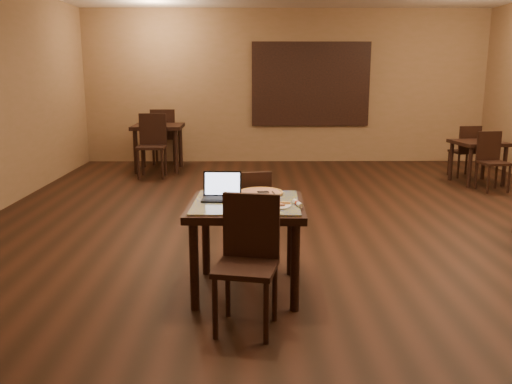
{
  "coord_description": "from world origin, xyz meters",
  "views": [
    {
      "loc": [
        -0.69,
        -5.98,
        1.78
      ],
      "look_at": [
        -0.65,
        -1.79,
        0.85
      ],
      "focal_mm": 38.0,
      "sensor_mm": 36.0,
      "label": 1
    }
  ],
  "objects_px": {
    "laptop": "(222,192)",
    "other_table_a_chair_far": "(466,148)",
    "chair_main_near": "(248,254)",
    "tiled_table": "(246,214)",
    "chair_main_far": "(248,212)",
    "other_table_b": "(158,133)",
    "other_table_b_chair_far": "(164,133)",
    "pizza_pan": "(261,194)",
    "other_table_a": "(478,148)",
    "other_table_a_chair_near": "(491,158)",
    "other_table_b_chair_near": "(152,141)"
  },
  "relations": [
    {
      "from": "laptop",
      "to": "other_table_a_chair_far",
      "type": "bearing_deg",
      "value": 53.77
    },
    {
      "from": "chair_main_near",
      "to": "tiled_table",
      "type": "bearing_deg",
      "value": 103.47
    },
    {
      "from": "chair_main_far",
      "to": "other_table_b",
      "type": "height_order",
      "value": "chair_main_far"
    },
    {
      "from": "chair_main_near",
      "to": "other_table_b_chair_far",
      "type": "height_order",
      "value": "other_table_b_chair_far"
    },
    {
      "from": "laptop",
      "to": "pizza_pan",
      "type": "xyz_separation_m",
      "value": [
        0.32,
        0.14,
        -0.05
      ]
    },
    {
      "from": "other_table_a",
      "to": "other_table_a_chair_far",
      "type": "distance_m",
      "value": 0.53
    },
    {
      "from": "other_table_a",
      "to": "other_table_b_chair_far",
      "type": "height_order",
      "value": "other_table_b_chair_far"
    },
    {
      "from": "chair_main_near",
      "to": "other_table_a_chair_near",
      "type": "xyz_separation_m",
      "value": [
        3.7,
        4.54,
        -0.03
      ]
    },
    {
      "from": "other_table_a_chair_near",
      "to": "other_table_b_chair_far",
      "type": "height_order",
      "value": "other_table_b_chair_far"
    },
    {
      "from": "other_table_a_chair_far",
      "to": "other_table_b",
      "type": "relative_size",
      "value": 0.99
    },
    {
      "from": "laptop",
      "to": "other_table_b_chair_near",
      "type": "height_order",
      "value": "other_table_b_chair_near"
    },
    {
      "from": "tiled_table",
      "to": "other_table_b_chair_far",
      "type": "distance_m",
      "value": 6.59
    },
    {
      "from": "laptop",
      "to": "other_table_a",
      "type": "xyz_separation_m",
      "value": [
        3.93,
        4.35,
        -0.24
      ]
    },
    {
      "from": "other_table_a_chair_near",
      "to": "other_table_b_chair_near",
      "type": "distance_m",
      "value": 5.52
    },
    {
      "from": "other_table_a_chair_far",
      "to": "tiled_table",
      "type": "bearing_deg",
      "value": 44.99
    },
    {
      "from": "other_table_a",
      "to": "other_table_b_chair_far",
      "type": "distance_m",
      "value": 5.73
    },
    {
      "from": "chair_main_near",
      "to": "chair_main_far",
      "type": "bearing_deg",
      "value": 102.13
    },
    {
      "from": "laptop",
      "to": "other_table_b_chair_far",
      "type": "xyz_separation_m",
      "value": [
        -1.47,
        6.28,
        -0.21
      ]
    },
    {
      "from": "other_table_b_chair_near",
      "to": "other_table_b_chair_far",
      "type": "relative_size",
      "value": 1.0
    },
    {
      "from": "tiled_table",
      "to": "pizza_pan",
      "type": "bearing_deg",
      "value": 65.39
    },
    {
      "from": "laptop",
      "to": "other_table_b",
      "type": "height_order",
      "value": "laptop"
    },
    {
      "from": "chair_main_near",
      "to": "chair_main_far",
      "type": "relative_size",
      "value": 1.04
    },
    {
      "from": "other_table_b",
      "to": "other_table_b_chair_near",
      "type": "bearing_deg",
      "value": -91.04
    },
    {
      "from": "tiled_table",
      "to": "other_table_a_chair_far",
      "type": "height_order",
      "value": "other_table_a_chair_far"
    },
    {
      "from": "laptop",
      "to": "other_table_a",
      "type": "relative_size",
      "value": 0.39
    },
    {
      "from": "pizza_pan",
      "to": "other_table_b",
      "type": "bearing_deg",
      "value": 108.0
    },
    {
      "from": "tiled_table",
      "to": "other_table_a_chair_far",
      "type": "bearing_deg",
      "value": 55.0
    },
    {
      "from": "chair_main_near",
      "to": "other_table_b",
      "type": "height_order",
      "value": "chair_main_near"
    },
    {
      "from": "other_table_a_chair_near",
      "to": "other_table_b",
      "type": "xyz_separation_m",
      "value": [
        -5.39,
        1.82,
        0.19
      ]
    },
    {
      "from": "chair_main_near",
      "to": "laptop",
      "type": "height_order",
      "value": "laptop"
    },
    {
      "from": "tiled_table",
      "to": "other_table_a_chair_far",
      "type": "relative_size",
      "value": 1.06
    },
    {
      "from": "chair_main_near",
      "to": "pizza_pan",
      "type": "height_order",
      "value": "chair_main_near"
    },
    {
      "from": "other_table_a",
      "to": "other_table_a_chair_near",
      "type": "relative_size",
      "value": 0.93
    },
    {
      "from": "pizza_pan",
      "to": "laptop",
      "type": "bearing_deg",
      "value": -156.44
    },
    {
      "from": "chair_main_far",
      "to": "other_table_b_chair_near",
      "type": "bearing_deg",
      "value": -78.05
    },
    {
      "from": "other_table_b",
      "to": "other_table_b_chair_near",
      "type": "distance_m",
      "value": 0.64
    },
    {
      "from": "pizza_pan",
      "to": "other_table_a_chair_near",
      "type": "bearing_deg",
      "value": 45.69
    },
    {
      "from": "chair_main_far",
      "to": "chair_main_near",
      "type": "bearing_deg",
      "value": 81.67
    },
    {
      "from": "chair_main_far",
      "to": "other_table_a",
      "type": "relative_size",
      "value": 1.08
    },
    {
      "from": "other_table_a_chair_far",
      "to": "other_table_b_chair_far",
      "type": "xyz_separation_m",
      "value": [
        -5.41,
        1.41,
        0.11
      ]
    },
    {
      "from": "pizza_pan",
      "to": "other_table_b_chair_near",
      "type": "relative_size",
      "value": 0.35
    },
    {
      "from": "other_table_a",
      "to": "other_table_b_chair_near",
      "type": "xyz_separation_m",
      "value": [
        -5.4,
        0.67,
        0.04
      ]
    },
    {
      "from": "tiled_table",
      "to": "other_table_b_chair_near",
      "type": "bearing_deg",
      "value": 110.05
    },
    {
      "from": "tiled_table",
      "to": "laptop",
      "type": "height_order",
      "value": "laptop"
    },
    {
      "from": "other_table_a_chair_far",
      "to": "other_table_b",
      "type": "distance_m",
      "value": 5.47
    },
    {
      "from": "other_table_a_chair_near",
      "to": "other_table_b_chair_near",
      "type": "bearing_deg",
      "value": 159.51
    },
    {
      "from": "chair_main_near",
      "to": "other_table_a_chair_near",
      "type": "height_order",
      "value": "chair_main_near"
    },
    {
      "from": "laptop",
      "to": "other_table_b",
      "type": "bearing_deg",
      "value": 107.32
    },
    {
      "from": "tiled_table",
      "to": "other_table_b_chair_far",
      "type": "height_order",
      "value": "other_table_b_chair_far"
    },
    {
      "from": "laptop",
      "to": "other_table_a_chair_far",
      "type": "xyz_separation_m",
      "value": [
        3.94,
        4.87,
        -0.31
      ]
    }
  ]
}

